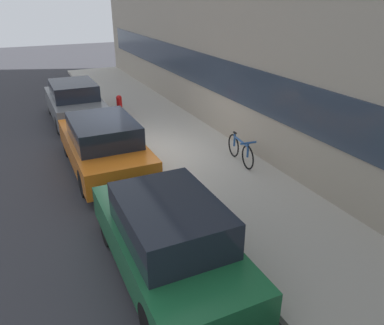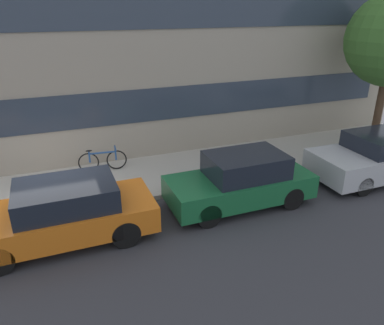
{
  "view_description": "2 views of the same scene",
  "coord_description": "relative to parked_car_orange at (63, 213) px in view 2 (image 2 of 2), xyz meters",
  "views": [
    {
      "loc": [
        9.44,
        -2.81,
        4.31
      ],
      "look_at": [
        2.85,
        0.28,
        1.01
      ],
      "focal_mm": 35.0,
      "sensor_mm": 36.0,
      "label": 1
    },
    {
      "loc": [
        0.28,
        -8.91,
        5.07
      ],
      "look_at": [
        3.93,
        0.41,
        0.79
      ],
      "focal_mm": 35.0,
      "sensor_mm": 36.0,
      "label": 2
    }
  ],
  "objects": [
    {
      "name": "ground_plane",
      "position": [
        -0.22,
        1.05,
        -0.71
      ],
      "size": [
        56.0,
        56.0,
        0.0
      ],
      "primitive_type": "plane",
      "color": "#333338"
    },
    {
      "name": "sidewalk_strip",
      "position": [
        -0.22,
        2.52,
        -0.64
      ],
      "size": [
        28.0,
        2.94,
        0.14
      ],
      "color": "#A8A399",
      "rests_on": "ground_plane"
    },
    {
      "name": "rowhouse_facade",
      "position": [
        -0.22,
        4.44,
        3.73
      ],
      "size": [
        28.0,
        1.02,
        8.86
      ],
      "color": "gray",
      "rests_on": "ground_plane"
    },
    {
      "name": "parked_car_orange",
      "position": [
        0.0,
        0.0,
        0.0
      ],
      "size": [
        4.18,
        1.73,
        1.42
      ],
      "rotation": [
        0.0,
        0.0,
        3.14
      ],
      "color": "#D16619",
      "rests_on": "ground_plane"
    },
    {
      "name": "parked_car_green",
      "position": [
        4.55,
        -0.0,
        0.01
      ],
      "size": [
        3.88,
        1.61,
        1.45
      ],
      "rotation": [
        0.0,
        0.0,
        3.14
      ],
      "color": "#195B33",
      "rests_on": "ground_plane"
    },
    {
      "name": "parked_car_silver",
      "position": [
        9.47,
        -0.0,
        0.0
      ],
      "size": [
        4.46,
        1.82,
        1.43
      ],
      "rotation": [
        0.0,
        0.0,
        3.14
      ],
      "color": "#B2B5BA",
      "rests_on": "ground_plane"
    },
    {
      "name": "bicycle",
      "position": [
        1.41,
        3.33,
        -0.2
      ],
      "size": [
        1.51,
        0.44,
        0.74
      ],
      "rotation": [
        0.0,
        0.0,
        -0.11
      ],
      "color": "black",
      "rests_on": "sidewalk_strip"
    }
  ]
}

